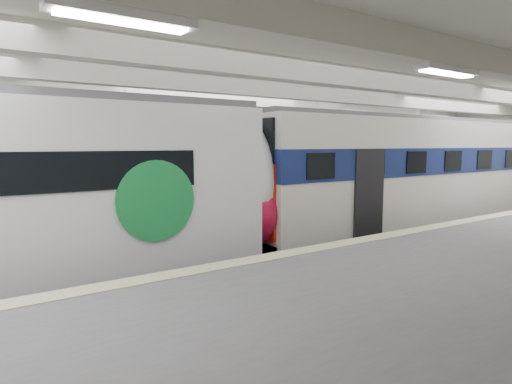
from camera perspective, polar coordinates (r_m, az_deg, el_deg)
station_hall at (r=11.71m, az=5.72°, el=4.69°), size 36.00×24.00×5.75m
modern_emu at (r=10.85m, az=-28.20°, el=-1.08°), size 14.78×3.05×4.72m
older_rer at (r=17.70m, az=18.43°, el=2.32°), size 14.15×3.12×4.64m
far_train at (r=16.39m, az=-26.99°, el=1.47°), size 14.63×3.63×4.61m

